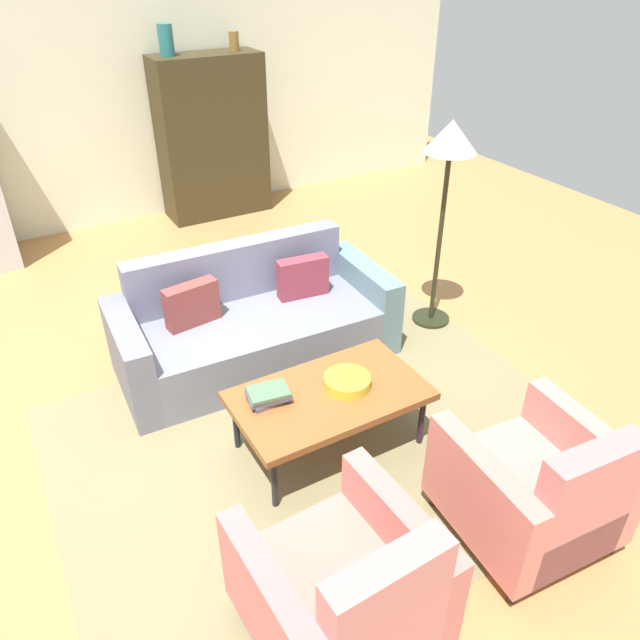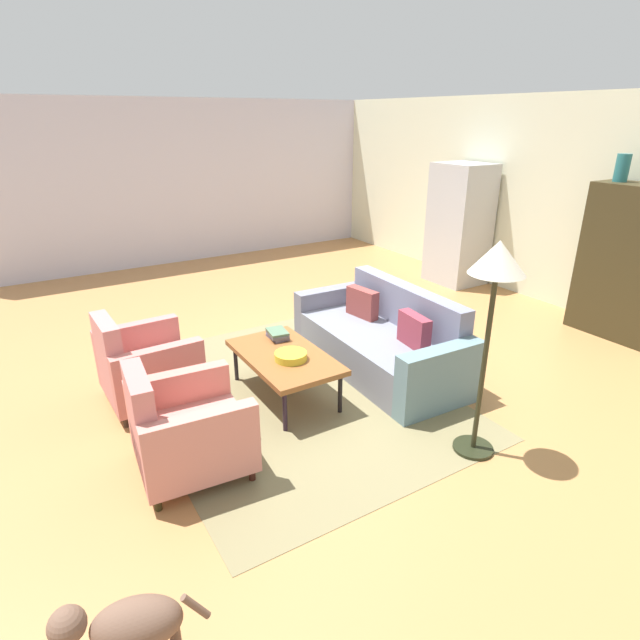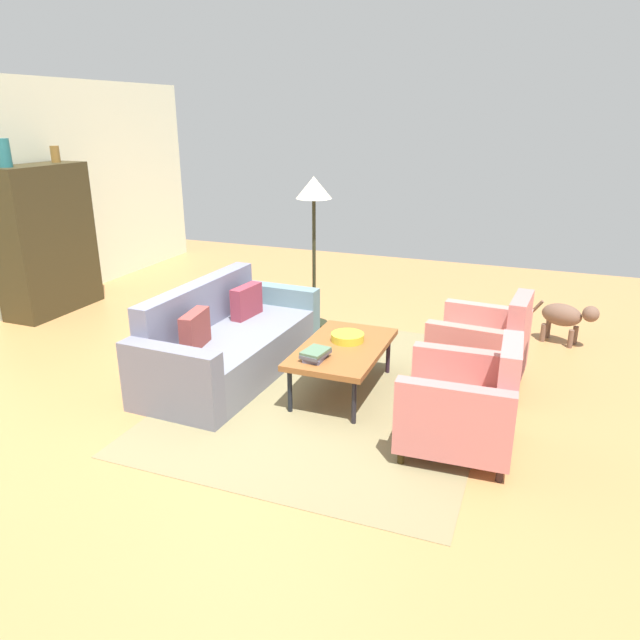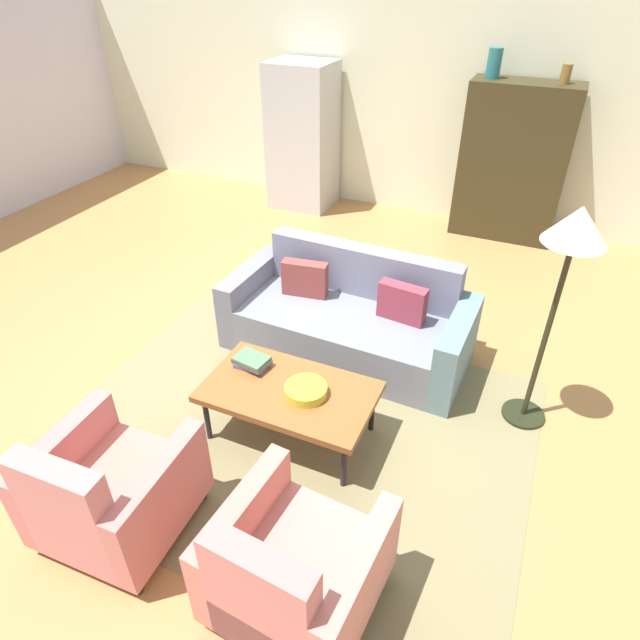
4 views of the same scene
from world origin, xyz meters
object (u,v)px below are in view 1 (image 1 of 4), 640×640
at_px(armchair_left, 347,595).
at_px(cabinet, 212,138).
at_px(vase_round, 234,41).
at_px(floor_lamp, 449,157).
at_px(armchair_right, 538,492).
at_px(couch, 252,324).
at_px(vase_tall, 166,40).
at_px(book_stack, 268,395).
at_px(fruit_bowl, 347,382).
at_px(coffee_table, 329,397).

bearing_deg(armchair_left, cabinet, 72.30).
relative_size(cabinet, vase_round, 9.16).
distance_m(armchair_left, cabinet, 5.56).
bearing_deg(floor_lamp, armchair_right, -115.15).
relative_size(couch, armchair_right, 2.42).
distance_m(couch, vase_tall, 3.44).
relative_size(book_stack, floor_lamp, 0.16).
distance_m(armchair_right, vase_tall, 5.57).
bearing_deg(cabinet, armchair_left, -105.53).
height_order(couch, vase_round, vase_round).
distance_m(book_stack, vase_tall, 4.39).
xyz_separation_m(book_stack, vase_round, (1.60, 4.05, 1.42)).
bearing_deg(couch, floor_lamp, 171.27).
height_order(fruit_bowl, book_stack, book_stack).
bearing_deg(book_stack, armchair_left, -100.41).
bearing_deg(armchair_right, fruit_bowl, 116.17).
relative_size(couch, fruit_bowl, 7.18).
bearing_deg(armchair_left, armchair_right, -2.16).
relative_size(vase_tall, vase_round, 1.58).
distance_m(vase_round, floor_lamp, 3.32).
bearing_deg(vase_tall, cabinet, 0.68).
bearing_deg(coffee_table, couch, 89.85).
height_order(couch, vase_tall, vase_tall).
bearing_deg(vase_tall, vase_round, 0.00).
xyz_separation_m(fruit_bowl, vase_tall, (0.35, 4.16, 1.48)).
xyz_separation_m(couch, fruit_bowl, (0.13, -1.19, 0.18)).
bearing_deg(armchair_right, cabinet, 91.34).
bearing_deg(vase_round, cabinet, 179.23).
height_order(armchair_right, book_stack, armchair_right).
height_order(fruit_bowl, cabinet, cabinet).
relative_size(coffee_table, armchair_left, 1.36).
bearing_deg(vase_round, armchair_left, -108.98).
distance_m(cabinet, vase_tall, 1.13).
relative_size(fruit_bowl, vase_round, 1.51).
xyz_separation_m(coffee_table, vase_round, (1.23, 4.16, 1.50)).
relative_size(couch, cabinet, 1.18).
bearing_deg(coffee_table, armchair_right, -62.97).
xyz_separation_m(armchair_right, floor_lamp, (0.96, 2.06, 1.10)).
xyz_separation_m(fruit_bowl, book_stack, (-0.49, 0.12, 0.01)).
relative_size(armchair_left, armchair_right, 1.00).
distance_m(coffee_table, cabinet, 4.29).
relative_size(armchair_left, vase_round, 4.48).
xyz_separation_m(coffee_table, armchair_right, (0.59, -1.17, -0.06)).
bearing_deg(couch, vase_tall, -97.10).
distance_m(armchair_left, book_stack, 1.31).
height_order(armchair_right, vase_tall, vase_tall).
bearing_deg(cabinet, fruit_bowl, -100.26).
distance_m(book_stack, cabinet, 4.26).
xyz_separation_m(couch, coffee_table, (-0.00, -1.19, 0.11)).
relative_size(coffee_table, floor_lamp, 0.70).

